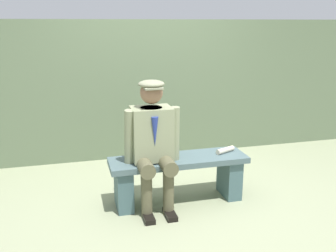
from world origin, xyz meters
The scene contains 5 objects.
ground_plane centered at (0.00, 0.00, 0.00)m, with size 30.00×30.00×0.00m, color gray.
bench centered at (0.00, 0.00, 0.32)m, with size 1.45×0.41×0.50m.
seated_man centered at (0.29, 0.06, 0.74)m, with size 0.57×0.58×1.32m.
rolled_magazine centered at (-0.53, -0.02, 0.52)m, with size 0.06×0.06×0.24m, color beige.
stadium_wall centered at (0.00, -1.60, 0.95)m, with size 12.00×0.24×1.90m, color #5C6D51.
Camera 1 is at (1.06, 3.56, 1.86)m, focal length 40.36 mm.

